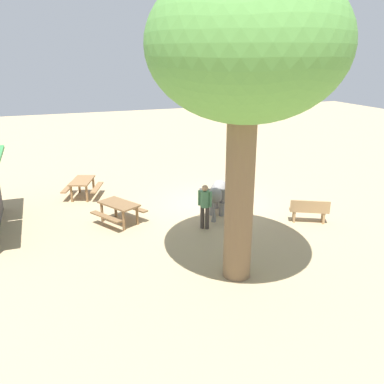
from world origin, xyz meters
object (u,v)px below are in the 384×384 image
wooden_bench (309,210)px  shade_tree_main (245,50)px  picnic_table_near (82,184)px  person_handler (205,203)px  elephant (218,194)px  picnic_table_far (119,208)px

wooden_bench → shade_tree_main: bearing=-121.1°
picnic_table_near → person_handler: bearing=-122.6°
elephant → shade_tree_main: bearing=16.8°
wooden_bench → picnic_table_far: (2.35, 6.54, 0.12)m
elephant → picnic_table_near: (3.76, 4.71, -0.22)m
person_handler → picnic_table_near: size_ratio=0.84×
wooden_bench → picnic_table_near: 9.43m
elephant → picnic_table_near: 6.03m
wooden_bench → picnic_table_near: (5.74, 7.48, 0.12)m
elephant → shade_tree_main: shade_tree_main is taller
person_handler → picnic_table_far: size_ratio=0.80×
picnic_table_near → elephant: bearing=-108.0°
shade_tree_main → picnic_table_far: (4.85, 2.37, -5.40)m
person_handler → shade_tree_main: bearing=-145.8°
picnic_table_near → picnic_table_far: (-3.40, -0.94, 0.00)m
person_handler → wooden_bench: bearing=-61.6°
elephant → wooden_bench: 3.42m
wooden_bench → picnic_table_far: size_ratio=0.70×
elephant → picnic_table_far: elephant is taller
wooden_bench → picnic_table_near: size_ratio=0.74×
wooden_bench → person_handler: bearing=-164.2°
picnic_table_far → wooden_bench: bearing=-139.4°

